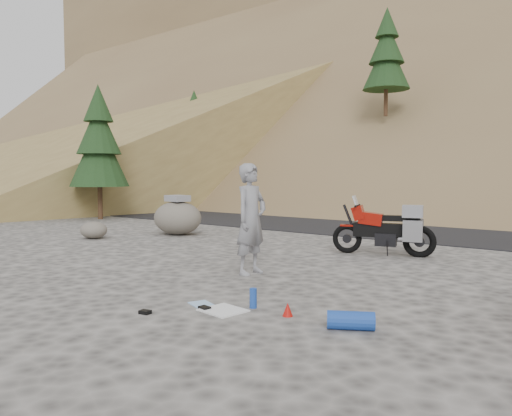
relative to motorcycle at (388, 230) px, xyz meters
The scene contains 14 objects.
ground 3.59m from the motorcycle, 107.62° to the right, with size 140.00×140.00×0.00m, color #474542.
road 5.74m from the motorcycle, 100.84° to the left, with size 120.00×7.00×0.05m, color black.
conifer_verge 12.35m from the motorcycle, behind, with size 2.20×2.20×5.04m.
motorcycle is the anchor object (origin of this frame).
man 3.44m from the motorcycle, 105.85° to the right, with size 0.68×0.44×1.85m, color gray.
boulder 6.09m from the motorcycle, behind, with size 1.74×1.61×1.11m.
small_rock 7.49m from the motorcycle, 161.95° to the right, with size 0.74×0.67×0.44m.
gear_white_cloth 5.27m from the motorcycle, 86.81° to the right, with size 0.50×0.45×0.02m, color white.
gear_blue_mat 5.26m from the motorcycle, 69.31° to the right, with size 0.20×0.20×0.50m, color #1B43A5.
gear_bottle 4.94m from the motorcycle, 84.36° to the right, with size 0.09×0.09×0.25m, color #1B43A5.
gear_funnel 5.05m from the motorcycle, 78.18° to the right, with size 0.12×0.12×0.16m, color #BA120C.
gear_glove_a 5.37m from the motorcycle, 89.23° to the right, with size 0.14×0.10×0.04m, color black.
gear_glove_b 5.96m from the motorcycle, 93.31° to the right, with size 0.13×0.10×0.04m, color black.
gear_blue_cloth 5.23m from the motorcycle, 91.38° to the right, with size 0.33×0.25×0.01m, color #9CC6F2.
Camera 1 is at (5.49, -6.21, 1.65)m, focal length 35.00 mm.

